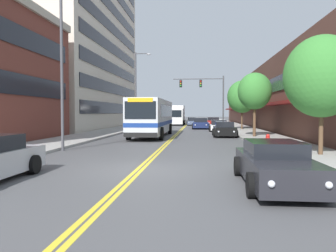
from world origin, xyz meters
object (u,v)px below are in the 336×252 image
at_px(box_truck, 177,115).
at_px(street_lamp_left_near, 67,53).
at_px(fire_hydrant, 268,141).
at_px(car_navy_moving_second, 201,124).
at_px(street_tree_right_far, 242,97).
at_px(city_bus, 153,116).
at_px(car_dark_grey_parked_left_near, 144,125).
at_px(street_tree_right_mid, 255,91).
at_px(street_tree_right_near, 322,77).
at_px(car_champagne_moving_third, 192,121).
at_px(traffic_signal_mast, 206,91).
at_px(car_white_parked_right_mid, 219,126).
at_px(car_red_parked_right_far, 213,122).
at_px(car_black_parked_right_end, 224,130).
at_px(street_lamp_left_far, 138,85).
at_px(car_slate_blue_moving_lead, 193,122).
at_px(car_charcoal_parked_right_foreground, 275,165).

xyz_separation_m(box_truck, street_lamp_left_near, (-3.40, -37.95, 3.64)).
height_order(street_lamp_left_near, fire_hydrant, street_lamp_left_near).
xyz_separation_m(car_navy_moving_second, street_tree_right_far, (4.87, -3.13, 3.32)).
distance_m(city_bus, car_dark_grey_parked_left_near, 10.47).
relative_size(street_lamp_left_near, street_tree_right_mid, 1.75).
height_order(car_navy_moving_second, street_tree_right_near, street_tree_right_near).
bearing_deg(car_navy_moving_second, street_tree_right_near, -78.56).
height_order(car_champagne_moving_third, fire_hydrant, car_champagne_moving_third).
relative_size(traffic_signal_mast, street_lamp_left_near, 0.74).
relative_size(car_white_parked_right_mid, fire_hydrant, 5.46).
bearing_deg(car_white_parked_right_mid, car_red_parked_right_far, 90.39).
bearing_deg(street_tree_right_mid, car_dark_grey_parked_left_near, 133.50).
xyz_separation_m(car_dark_grey_parked_left_near, fire_hydrant, (10.34, -20.49, -0.06)).
bearing_deg(street_tree_right_near, street_lamp_left_near, 173.10).
distance_m(street_lamp_left_near, street_tree_right_mid, 15.41).
relative_size(car_dark_grey_parked_left_near, street_tree_right_mid, 0.91).
bearing_deg(fire_hydrant, car_champagne_moving_third, 96.74).
xyz_separation_m(street_tree_right_mid, street_tree_right_far, (0.57, 12.31, 0.14)).
relative_size(car_white_parked_right_mid, street_lamp_left_near, 0.46).
distance_m(car_champagne_moving_third, street_tree_right_near, 46.69).
height_order(city_bus, car_white_parked_right_mid, city_bus).
bearing_deg(street_tree_right_mid, street_tree_right_far, 87.37).
height_order(car_red_parked_right_far, traffic_signal_mast, traffic_signal_mast).
bearing_deg(car_black_parked_right_end, street_lamp_left_far, 135.82).
bearing_deg(car_slate_blue_moving_lead, car_red_parked_right_far, -55.56).
height_order(street_tree_right_near, fire_hydrant, street_tree_right_near).
xyz_separation_m(city_bus, street_tree_right_mid, (8.61, -1.55, 2.04)).
relative_size(car_charcoal_parked_right_foreground, car_slate_blue_moving_lead, 1.01).
relative_size(street_tree_right_far, fire_hydrant, 7.48).
xyz_separation_m(car_slate_blue_moving_lead, street_tree_right_far, (6.04, -15.35, 3.41)).
xyz_separation_m(car_black_parked_right_end, street_lamp_left_near, (-9.40, -11.74, 4.70)).
bearing_deg(street_tree_right_near, city_bus, 126.80).
relative_size(car_white_parked_right_mid, car_champagne_moving_third, 0.98).
bearing_deg(car_black_parked_right_end, box_truck, 102.91).
bearing_deg(car_champagne_moving_third, street_tree_right_far, -73.92).
xyz_separation_m(car_charcoal_parked_right_foreground, car_white_parked_right_mid, (0.04, 27.86, -0.03)).
relative_size(car_navy_moving_second, car_champagne_moving_third, 1.07).
xyz_separation_m(car_black_parked_right_end, box_truck, (-6.01, 26.21, 1.07)).
height_order(car_slate_blue_moving_lead, fire_hydrant, car_slate_blue_moving_lead).
relative_size(city_bus, car_charcoal_parked_right_foreground, 2.54).
height_order(car_champagne_moving_third, street_tree_right_mid, street_tree_right_mid).
bearing_deg(car_slate_blue_moving_lead, car_navy_moving_second, -84.50).
bearing_deg(car_white_parked_right_mid, car_navy_moving_second, 111.07).
bearing_deg(car_charcoal_parked_right_foreground, traffic_signal_mast, 92.29).
xyz_separation_m(city_bus, street_tree_right_far, (9.18, 10.75, 2.18)).
relative_size(car_champagne_moving_third, street_tree_right_far, 0.74).
xyz_separation_m(city_bus, car_navy_moving_second, (4.31, 13.88, -1.14)).
xyz_separation_m(car_dark_grey_parked_left_near, box_truck, (2.77, 16.36, 1.09)).
bearing_deg(street_tree_right_mid, car_champagne_moving_third, 99.60).
bearing_deg(car_dark_grey_parked_left_near, city_bus, -76.38).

